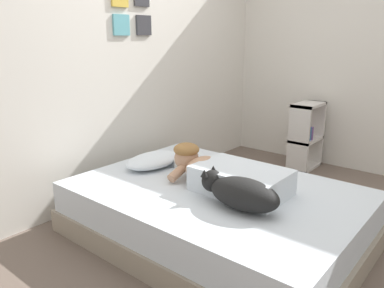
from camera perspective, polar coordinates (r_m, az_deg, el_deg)
ground_plane at (r=3.07m, az=10.79°, el=-12.67°), size 11.66×11.66×0.00m
back_wall at (r=3.65m, az=-9.40°, el=12.45°), size 3.83×0.12×2.50m
side_wall_right at (r=4.61m, az=21.44°, el=12.23°), size 0.10×5.87×2.50m
bed at (r=2.85m, az=3.57°, el=-10.30°), size 1.46×2.07×0.40m
pillow at (r=3.20m, az=-5.87°, el=-2.43°), size 0.52×0.32×0.11m
person_lying at (r=2.73m, az=4.95°, el=-4.50°), size 0.43×0.92×0.27m
dog at (r=2.43m, az=7.24°, el=-7.23°), size 0.26×0.57×0.21m
coffee_cup at (r=3.16m, az=-1.92°, el=-2.91°), size 0.12×0.09×0.07m
cell_phone at (r=2.85m, az=12.87°, el=-6.14°), size 0.07×0.14×0.01m
bookshelf at (r=4.45m, az=16.76°, el=1.18°), size 0.45×0.24×0.75m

